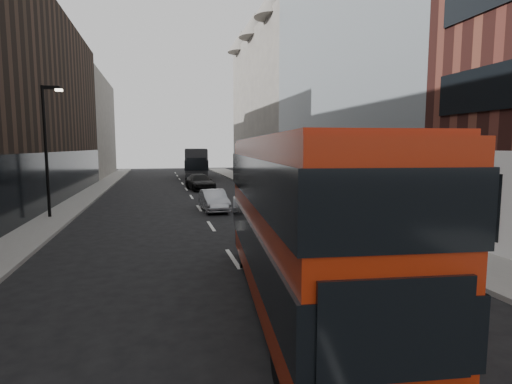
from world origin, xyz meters
TOP-DOWN VIEW (x-y plane):
  - sidewalk_right at (7.50, 25.00)m, footprint 3.00×80.00m
  - sidewalk_left at (-8.00, 25.00)m, footprint 2.00×80.00m
  - building_modern_block at (11.47, 21.00)m, footprint 5.03×22.00m
  - building_victorian at (11.38, 44.00)m, footprint 6.50×24.00m
  - building_left_mid at (-11.50, 30.00)m, footprint 5.00×24.00m
  - building_left_far at (-11.50, 52.00)m, footprint 5.00×20.00m
  - street_lamp at (-8.22, 18.00)m, footprint 1.06×0.22m
  - red_bus at (0.80, 3.57)m, footprint 3.56×10.45m
  - grey_bus at (2.15, 45.86)m, footprint 3.52×11.66m
  - car_a at (3.54, 19.61)m, footprint 1.86×4.58m
  - car_b at (0.79, 18.79)m, footprint 1.54×4.01m
  - car_c at (1.19, 31.08)m, footprint 2.66×5.16m

SIDE VIEW (x-z plane):
  - sidewalk_right at x=7.50m, z-range 0.00..0.15m
  - sidewalk_left at x=-8.00m, z-range 0.00..0.15m
  - car_b at x=0.79m, z-range 0.00..1.30m
  - car_c at x=1.19m, z-range 0.00..1.43m
  - car_a at x=3.54m, z-range 0.00..1.56m
  - grey_bus at x=2.15m, z-range 0.13..3.85m
  - red_bus at x=0.80m, z-range 0.23..4.38m
  - street_lamp at x=-8.22m, z-range 0.68..7.68m
  - building_left_far at x=-11.50m, z-range 0.00..13.00m
  - building_left_mid at x=-11.50m, z-range 0.00..14.00m
  - building_victorian at x=11.38m, z-range -0.84..20.16m
  - building_modern_block at x=11.47m, z-range -0.10..19.90m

